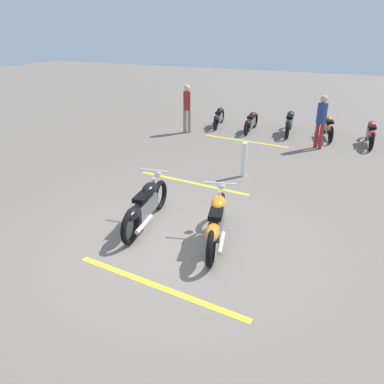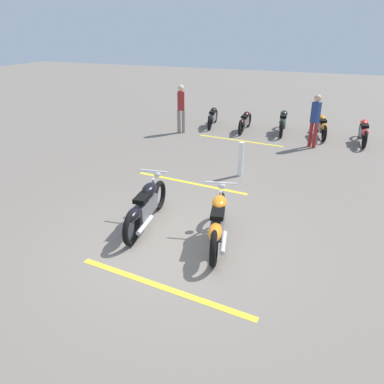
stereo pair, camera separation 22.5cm
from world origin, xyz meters
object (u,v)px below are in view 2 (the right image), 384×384
at_px(motorcycle_bright_foreground, 218,222).
at_px(motorcycle_dark_foreground, 145,206).
at_px(motorcycle_row_left, 322,126).
at_px(motorcycle_row_center, 283,122).
at_px(motorcycle_row_right, 245,121).
at_px(motorcycle_row_far_right, 213,117).
at_px(motorcycle_row_far_left, 364,131).
at_px(bystander_secondary, 315,118).
at_px(bollard_post, 241,159).
at_px(bystander_near_row, 181,106).

xyz_separation_m(motorcycle_bright_foreground, motorcycle_dark_foreground, (0.07, 1.58, 0.00)).
bearing_deg(motorcycle_row_left, motorcycle_dark_foreground, 149.17).
distance_m(motorcycle_bright_foreground, motorcycle_row_center, 8.53).
xyz_separation_m(motorcycle_row_right, motorcycle_row_far_right, (0.25, 1.42, 0.00)).
relative_size(motorcycle_row_far_left, motorcycle_row_left, 1.04).
distance_m(motorcycle_row_right, bystander_secondary, 3.00).
xyz_separation_m(motorcycle_row_center, motorcycle_row_right, (-0.25, 1.43, -0.06)).
bearing_deg(bystander_secondary, motorcycle_row_far_left, -26.51).
bearing_deg(motorcycle_row_far_right, motorcycle_row_far_left, -102.16).
xyz_separation_m(motorcycle_dark_foreground, motorcycle_row_right, (8.20, 0.05, -0.07)).
xyz_separation_m(motorcycle_row_center, motorcycle_row_far_right, (-0.00, 2.85, -0.05)).
height_order(motorcycle_row_far_left, bollard_post, bollard_post).
relative_size(motorcycle_row_center, bystander_secondary, 1.23).
bearing_deg(motorcycle_bright_foreground, motorcycle_row_left, -21.69).
height_order(motorcycle_dark_foreground, motorcycle_row_center, motorcycle_dark_foreground).
bearing_deg(motorcycle_row_far_right, motorcycle_row_center, -98.81).
distance_m(motorcycle_bright_foreground, motorcycle_row_right, 8.44).
height_order(motorcycle_row_left, bollard_post, bollard_post).
bearing_deg(motorcycle_row_center, bollard_post, 170.36).
xyz_separation_m(motorcycle_row_left, bystander_near_row, (-1.37, 5.09, 0.59)).
relative_size(motorcycle_dark_foreground, bystander_near_row, 1.23).
relative_size(motorcycle_row_center, bollard_post, 2.28).
distance_m(motorcycle_row_far_right, bystander_near_row, 1.71).
height_order(bystander_secondary, bollard_post, bystander_secondary).
relative_size(motorcycle_row_right, bystander_secondary, 1.08).
bearing_deg(motorcycle_row_center, motorcycle_row_right, 94.24).
relative_size(motorcycle_bright_foreground, motorcycle_row_center, 1.01).
relative_size(motorcycle_bright_foreground, motorcycle_row_far_left, 1.05).
height_order(motorcycle_bright_foreground, motorcycle_row_right, motorcycle_bright_foreground).
height_order(motorcycle_bright_foreground, motorcycle_row_far_right, motorcycle_bright_foreground).
height_order(motorcycle_row_right, bystander_secondary, bystander_secondary).
bearing_deg(bollard_post, bystander_near_row, 42.94).
distance_m(motorcycle_dark_foreground, motorcycle_row_far_left, 9.16).
height_order(motorcycle_row_far_left, motorcycle_row_far_right, motorcycle_row_far_left).
relative_size(motorcycle_row_far_left, motorcycle_row_right, 1.10).
bearing_deg(motorcycle_bright_foreground, bystander_secondary, -21.87).
distance_m(motorcycle_row_far_left, motorcycle_row_far_right, 5.71).
bearing_deg(motorcycle_row_center, bystander_secondary, -145.56).
xyz_separation_m(motorcycle_row_left, motorcycle_row_far_right, (-0.00, 4.28, -0.02)).
bearing_deg(motorcycle_row_far_left, motorcycle_row_center, 79.72).
bearing_deg(motorcycle_row_far_left, motorcycle_row_far_right, 83.05).
xyz_separation_m(motorcycle_row_center, bollard_post, (-4.95, 0.33, 0.03)).
distance_m(motorcycle_row_left, bollard_post, 5.25).
height_order(motorcycle_bright_foreground, bystander_secondary, bystander_secondary).
height_order(motorcycle_row_center, motorcycle_row_far_right, motorcycle_row_center).
bearing_deg(motorcycle_row_center, motorcycle_row_far_right, 84.20).
xyz_separation_m(bystander_secondary, bollard_post, (-3.48, 1.57, -0.51)).
bearing_deg(bystander_near_row, motorcycle_row_center, 90.79).
bearing_deg(motorcycle_bright_foreground, bystander_near_row, 14.83).
height_order(motorcycle_row_left, motorcycle_row_center, motorcycle_row_center).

